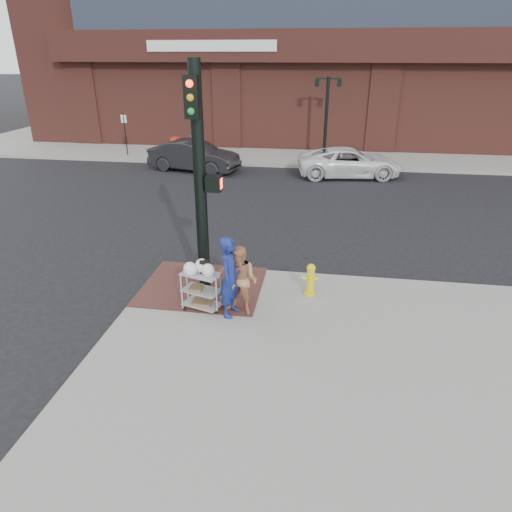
% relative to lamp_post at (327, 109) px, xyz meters
% --- Properties ---
extents(ground, '(220.00, 220.00, 0.00)m').
position_rel_lamp_post_xyz_m(ground, '(-2.00, -16.00, -2.62)').
color(ground, black).
rests_on(ground, ground).
extents(sidewalk_far, '(65.00, 36.00, 0.15)m').
position_rel_lamp_post_xyz_m(sidewalk_far, '(10.50, 16.00, -2.54)').
color(sidewalk_far, gray).
rests_on(sidewalk_far, ground).
extents(brick_curb_ramp, '(2.80, 2.40, 0.01)m').
position_rel_lamp_post_xyz_m(brick_curb_ramp, '(-2.60, -15.10, -2.46)').
color(brick_curb_ramp, '#502C25').
rests_on(brick_curb_ramp, sidewalk_near).
extents(lamp_post, '(1.32, 0.22, 4.00)m').
position_rel_lamp_post_xyz_m(lamp_post, '(0.00, 0.00, 0.00)').
color(lamp_post, black).
rests_on(lamp_post, sidewalk_far).
extents(parking_sign, '(0.05, 0.05, 2.20)m').
position_rel_lamp_post_xyz_m(parking_sign, '(-10.50, -1.00, -1.37)').
color(parking_sign, black).
rests_on(parking_sign, sidewalk_far).
extents(traffic_signal_pole, '(0.61, 0.51, 5.00)m').
position_rel_lamp_post_xyz_m(traffic_signal_pole, '(-2.48, -15.23, 0.21)').
color(traffic_signal_pole, black).
rests_on(traffic_signal_pole, sidewalk_near).
extents(woman_blue, '(0.54, 0.71, 1.75)m').
position_rel_lamp_post_xyz_m(woman_blue, '(-1.67, -16.22, -1.59)').
color(woman_blue, navy).
rests_on(woman_blue, sidewalk_near).
extents(pedestrian_tan, '(0.86, 0.74, 1.51)m').
position_rel_lamp_post_xyz_m(pedestrian_tan, '(-1.47, -16.13, -1.71)').
color(pedestrian_tan, tan).
rests_on(pedestrian_tan, sidewalk_near).
extents(sedan_dark, '(4.56, 2.39, 1.43)m').
position_rel_lamp_post_xyz_m(sedan_dark, '(-6.12, -3.28, -1.90)').
color(sedan_dark, black).
rests_on(sedan_dark, ground).
extents(minivan_white, '(4.93, 2.78, 1.30)m').
position_rel_lamp_post_xyz_m(minivan_white, '(1.19, -3.30, -1.97)').
color(minivan_white, white).
rests_on(minivan_white, ground).
extents(utility_cart, '(0.91, 0.67, 1.12)m').
position_rel_lamp_post_xyz_m(utility_cart, '(-2.34, -16.07, -1.96)').
color(utility_cart, '#949498').
rests_on(utility_cart, sidewalk_near).
extents(fire_hydrant, '(0.36, 0.25, 0.77)m').
position_rel_lamp_post_xyz_m(fire_hydrant, '(-0.06, -15.11, -2.08)').
color(fire_hydrant, yellow).
rests_on(fire_hydrant, sidewalk_near).
extents(newsbox_red, '(0.46, 0.43, 0.99)m').
position_rel_lamp_post_xyz_m(newsbox_red, '(-7.83, -0.77, -1.98)').
color(newsbox_red, '#BB3215').
rests_on(newsbox_red, sidewalk_far).
extents(newsbox_blue, '(0.54, 0.51, 1.09)m').
position_rel_lamp_post_xyz_m(newsbox_blue, '(-6.78, -0.55, -1.92)').
color(newsbox_blue, '#1C37BC').
rests_on(newsbox_blue, sidewalk_far).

